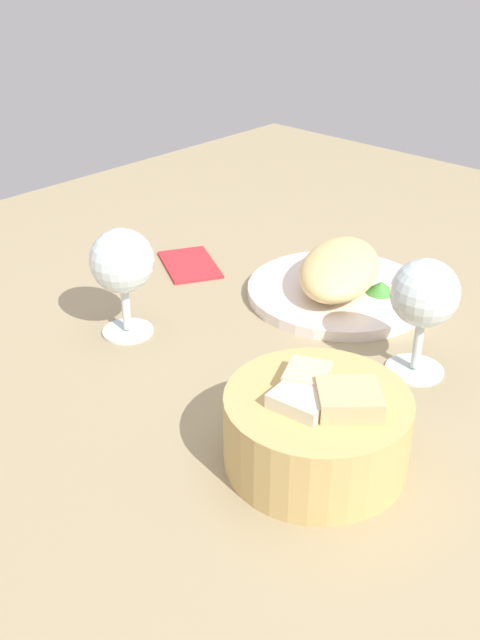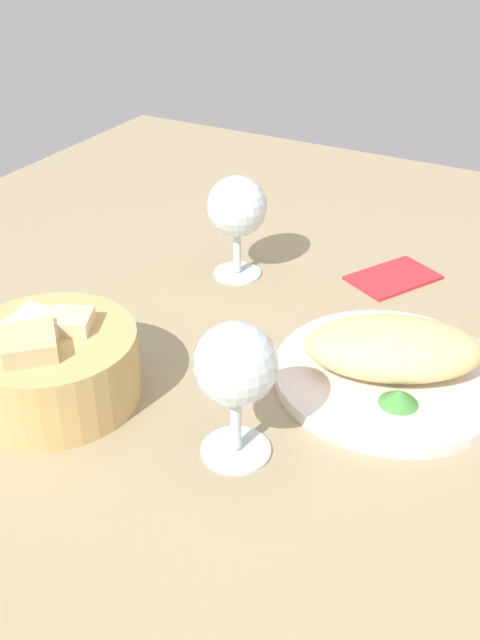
{
  "view_description": "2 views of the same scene",
  "coord_description": "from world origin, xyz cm",
  "px_view_note": "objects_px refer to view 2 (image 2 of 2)",
  "views": [
    {
      "loc": [
        64.69,
        44.87,
        44.25
      ],
      "look_at": [
        11.83,
        -4.66,
        3.89
      ],
      "focal_mm": 41.1,
      "sensor_mm": 36.0,
      "label": 1
    },
    {
      "loc": [
        -22.54,
        56.79,
        45.37
      ],
      "look_at": [
        8.21,
        0.31,
        5.49
      ],
      "focal_mm": 41.5,
      "sensor_mm": 36.0,
      "label": 2
    }
  ],
  "objects_px": {
    "bread_basket": "(52,364)",
    "wine_glass_far": "(236,370)",
    "wine_glass_near": "(237,210)",
    "folded_napkin": "(395,277)",
    "plate": "(390,375)"
  },
  "relations": [
    {
      "from": "plate",
      "to": "wine_glass_near",
      "type": "relative_size",
      "value": 1.8
    },
    {
      "from": "wine_glass_near",
      "to": "wine_glass_far",
      "type": "bearing_deg",
      "value": 118.54
    },
    {
      "from": "bread_basket",
      "to": "wine_glass_far",
      "type": "relative_size",
      "value": 1.26
    },
    {
      "from": "plate",
      "to": "wine_glass_near",
      "type": "bearing_deg",
      "value": -27.36
    },
    {
      "from": "wine_glass_near",
      "to": "folded_napkin",
      "type": "relative_size",
      "value": 1.2
    },
    {
      "from": "wine_glass_near",
      "to": "folded_napkin",
      "type": "distance_m",
      "value": 0.22
    },
    {
      "from": "plate",
      "to": "wine_glass_far",
      "type": "bearing_deg",
      "value": 62.79
    },
    {
      "from": "wine_glass_far",
      "to": "folded_napkin",
      "type": "height_order",
      "value": "wine_glass_far"
    },
    {
      "from": "plate",
      "to": "folded_napkin",
      "type": "height_order",
      "value": "plate"
    },
    {
      "from": "wine_glass_near",
      "to": "folded_napkin",
      "type": "xyz_separation_m",
      "value": [
        -0.18,
        -0.08,
        -0.09
      ]
    },
    {
      "from": "plate",
      "to": "bread_basket",
      "type": "bearing_deg",
      "value": 32.97
    },
    {
      "from": "bread_basket",
      "to": "folded_napkin",
      "type": "height_order",
      "value": "bread_basket"
    },
    {
      "from": "bread_basket",
      "to": "folded_napkin",
      "type": "bearing_deg",
      "value": -118.9
    },
    {
      "from": "bread_basket",
      "to": "folded_napkin",
      "type": "relative_size",
      "value": 1.53
    },
    {
      "from": "plate",
      "to": "folded_napkin",
      "type": "distance_m",
      "value": 0.22
    }
  ]
}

